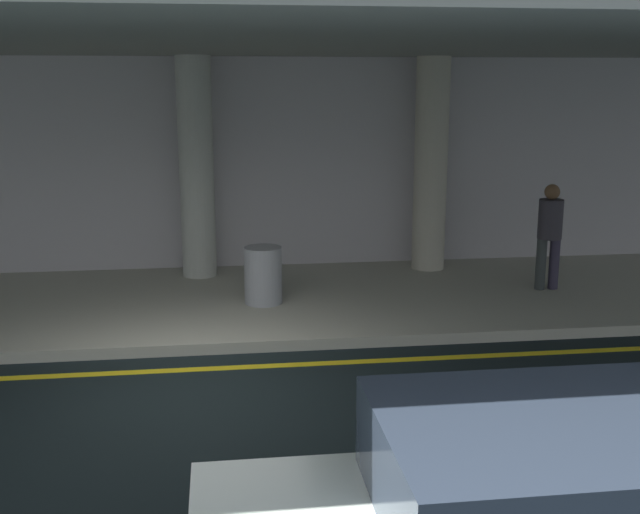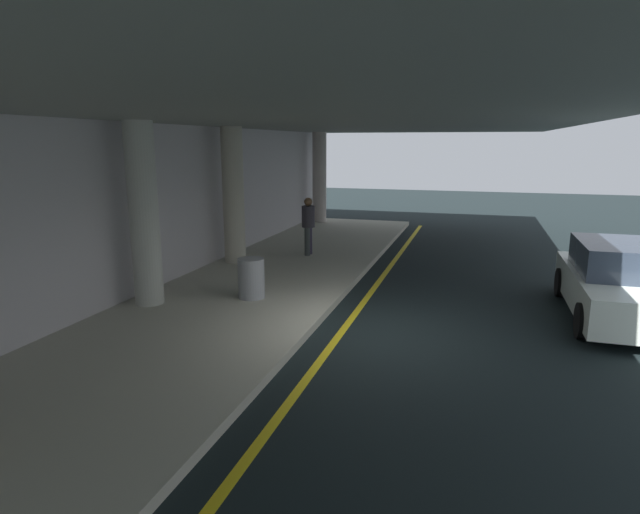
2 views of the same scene
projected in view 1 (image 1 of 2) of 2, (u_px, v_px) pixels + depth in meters
ground_plane at (193, 386)px, 8.82m from camera, size 60.00×60.00×0.00m
sidewalk at (199, 304)px, 11.80m from camera, size 26.00×4.20×0.15m
lane_stripe_yellow at (194, 369)px, 9.32m from camera, size 26.00×0.14×0.01m
support_column_far_left at (196, 168)px, 12.84m from camera, size 0.58×0.58×3.65m
support_column_left_mid at (431, 165)px, 13.35m from camera, size 0.58×0.58×3.65m
ceiling_overhang at (188, 39)px, 10.45m from camera, size 28.00×13.20×0.30m
terminal_back_wall at (198, 168)px, 13.57m from camera, size 26.00×0.30×3.80m
traveler_with_luggage at (550, 230)px, 12.15m from camera, size 0.38×0.38×1.68m
trash_bin_steel at (263, 275)px, 11.50m from camera, size 0.56×0.56×0.85m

